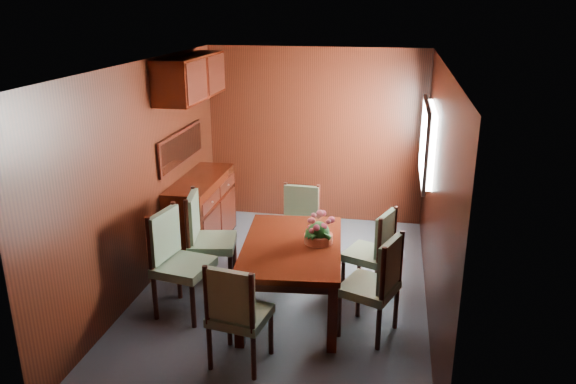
% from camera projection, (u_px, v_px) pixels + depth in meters
% --- Properties ---
extents(ground, '(4.50, 4.50, 0.00)m').
position_uv_depth(ground, '(284.00, 291.00, 6.05)').
color(ground, '#3D4753').
rests_on(ground, ground).
extents(room_shell, '(3.06, 4.52, 2.41)m').
position_uv_depth(room_shell, '(280.00, 136.00, 5.85)').
color(room_shell, black).
rests_on(room_shell, ground).
extents(sideboard, '(0.48, 1.40, 0.90)m').
position_uv_depth(sideboard, '(202.00, 212.00, 7.05)').
color(sideboard, black).
rests_on(sideboard, ground).
extents(dining_table, '(1.10, 1.61, 0.71)m').
position_uv_depth(dining_table, '(292.00, 253.00, 5.52)').
color(dining_table, black).
rests_on(dining_table, ground).
extents(chair_left_near, '(0.57, 0.59, 1.07)m').
position_uv_depth(chair_left_near, '(176.00, 257.00, 5.49)').
color(chair_left_near, black).
rests_on(chair_left_near, ground).
extents(chair_left_far, '(0.57, 0.58, 1.06)m').
position_uv_depth(chair_left_far, '(205.00, 235.00, 6.02)').
color(chair_left_far, black).
rests_on(chair_left_far, ground).
extents(chair_right_near, '(0.60, 0.61, 1.00)m').
position_uv_depth(chair_right_near, '(377.00, 281.00, 5.09)').
color(chair_right_near, black).
rests_on(chair_right_near, ground).
extents(chair_right_far, '(0.57, 0.58, 0.96)m').
position_uv_depth(chair_right_far, '(375.00, 248.00, 5.82)').
color(chair_right_far, black).
rests_on(chair_right_far, ground).
extents(chair_head, '(0.53, 0.51, 0.97)m').
position_uv_depth(chair_head, '(236.00, 310.00, 4.64)').
color(chair_head, black).
rests_on(chair_head, ground).
extents(chair_foot, '(0.47, 0.45, 0.95)m').
position_uv_depth(chair_foot, '(299.00, 221.00, 6.55)').
color(chair_foot, black).
rests_on(chair_foot, ground).
extents(flower_centerpiece, '(0.30, 0.30, 0.30)m').
position_uv_depth(flower_centerpiece, '(319.00, 229.00, 5.47)').
color(flower_centerpiece, '#A64B32').
rests_on(flower_centerpiece, dining_table).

